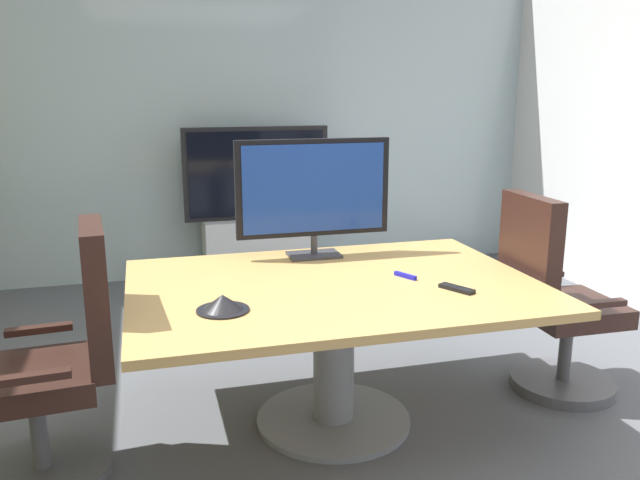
% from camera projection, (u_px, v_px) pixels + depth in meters
% --- Properties ---
extents(ground_plane, '(7.07, 7.07, 0.00)m').
position_uv_depth(ground_plane, '(323.00, 446.00, 3.01)').
color(ground_plane, '#515459').
extents(wall_back_glass_partition, '(5.61, 0.10, 2.97)m').
position_uv_depth(wall_back_glass_partition, '(227.00, 103.00, 5.51)').
color(wall_back_glass_partition, '#9EB2B7').
rests_on(wall_back_glass_partition, ground).
extents(conference_table, '(1.91, 1.35, 0.72)m').
position_uv_depth(conference_table, '(334.00, 316.00, 3.10)').
color(conference_table, '#B2894C').
rests_on(conference_table, ground).
extents(office_chair_left, '(0.61, 0.59, 1.09)m').
position_uv_depth(office_chair_left, '(59.00, 377.00, 2.68)').
color(office_chair_left, '#4C4C51').
rests_on(office_chair_left, ground).
extents(office_chair_right, '(0.60, 0.58, 1.09)m').
position_uv_depth(office_chair_right, '(553.00, 312.00, 3.46)').
color(office_chair_right, '#4C4C51').
rests_on(office_chair_right, ground).
extents(tv_monitor, '(0.84, 0.18, 0.64)m').
position_uv_depth(tv_monitor, '(314.00, 191.00, 3.46)').
color(tv_monitor, '#333338').
rests_on(tv_monitor, conference_table).
extents(wall_display_unit, '(1.20, 0.36, 1.31)m').
position_uv_depth(wall_display_unit, '(258.00, 231.00, 5.46)').
color(wall_display_unit, '#B7BABC').
rests_on(wall_display_unit, ground).
extents(conference_phone, '(0.22, 0.22, 0.07)m').
position_uv_depth(conference_phone, '(223.00, 304.00, 2.67)').
color(conference_phone, black).
rests_on(conference_phone, conference_table).
extents(remote_control, '(0.12, 0.17, 0.02)m').
position_uv_depth(remote_control, '(457.00, 289.00, 2.94)').
color(remote_control, black).
rests_on(remote_control, conference_table).
extents(whiteboard_marker, '(0.08, 0.13, 0.02)m').
position_uv_depth(whiteboard_marker, '(405.00, 276.00, 3.14)').
color(whiteboard_marker, '#1919A5').
rests_on(whiteboard_marker, conference_table).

